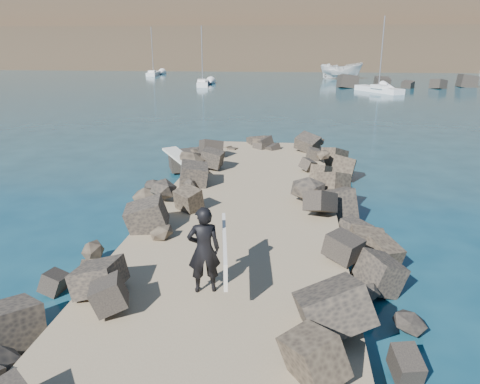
{
  "coord_description": "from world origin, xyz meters",
  "views": [
    {
      "loc": [
        1.59,
        -14.41,
        5.78
      ],
      "look_at": [
        0.0,
        -1.0,
        1.5
      ],
      "focal_mm": 35.0,
      "sensor_mm": 36.0,
      "label": 1
    }
  ],
  "objects": [
    {
      "name": "boat_imported",
      "position": [
        9.14,
        70.16,
        1.38
      ],
      "size": [
        7.46,
        3.72,
        2.76
      ],
      "primitive_type": "imported",
      "rotation": [
        0.0,
        0.0,
        1.42
      ],
      "color": "silver",
      "rests_on": "ground"
    },
    {
      "name": "sailboat_a",
      "position": [
        -11.98,
        53.79,
        0.35
      ],
      "size": [
        2.68,
        7.09,
        8.38
      ],
      "color": "white",
      "rests_on": "ground"
    },
    {
      "name": "sailboat_f",
      "position": [
        39.05,
        91.44,
        0.35
      ],
      "size": [
        3.31,
        5.33,
        6.61
      ],
      "color": "white",
      "rests_on": "ground"
    },
    {
      "name": "surfer_with_board",
      "position": [
        -0.19,
        -5.4,
        1.58
      ],
      "size": [
        1.09,
        2.4,
        1.95
      ],
      "color": "black",
      "rests_on": "jetty"
    },
    {
      "name": "jetty",
      "position": [
        0.0,
        -2.0,
        0.3
      ],
      "size": [
        6.0,
        26.0,
        0.6
      ],
      "primitive_type": "cube",
      "color": "#8C7759",
      "rests_on": "ground"
    },
    {
      "name": "surfboard_resting",
      "position": [
        -2.96,
        4.17,
        1.04
      ],
      "size": [
        2.33,
        2.41,
        0.09
      ],
      "primitive_type": "cube",
      "rotation": [
        0.0,
        0.0,
        0.76
      ],
      "color": "silver",
      "rests_on": "riprap_left"
    },
    {
      "name": "headland",
      "position": [
        10.0,
        160.0,
        16.0
      ],
      "size": [
        360.0,
        140.0,
        32.0
      ],
      "primitive_type": "cube",
      "color": "#2D4919",
      "rests_on": "ground"
    },
    {
      "name": "riprap_left",
      "position": [
        -2.9,
        -1.5,
        0.5
      ],
      "size": [
        2.6,
        22.0,
        1.0
      ],
      "primitive_type": "cube",
      "color": "black",
      "rests_on": "ground"
    },
    {
      "name": "riprap_right",
      "position": [
        2.9,
        -1.5,
        0.5
      ],
      "size": [
        2.6,
        22.0,
        1.0
      ],
      "primitive_type": "cube",
      "color": "black",
      "rests_on": "ground"
    },
    {
      "name": "ground",
      "position": [
        0.0,
        0.0,
        0.0
      ],
      "size": [
        800.0,
        800.0,
        0.0
      ],
      "primitive_type": "plane",
      "color": "#0F384C",
      "rests_on": "ground"
    },
    {
      "name": "sailboat_c",
      "position": [
        11.82,
        46.95,
        0.35
      ],
      "size": [
        5.27,
        7.48,
        9.18
      ],
      "color": "white",
      "rests_on": "ground"
    },
    {
      "name": "sailboat_e",
      "position": [
        -25.95,
        75.69,
        0.35
      ],
      "size": [
        2.62,
        7.65,
        8.99
      ],
      "color": "white",
      "rests_on": "ground"
    }
  ]
}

